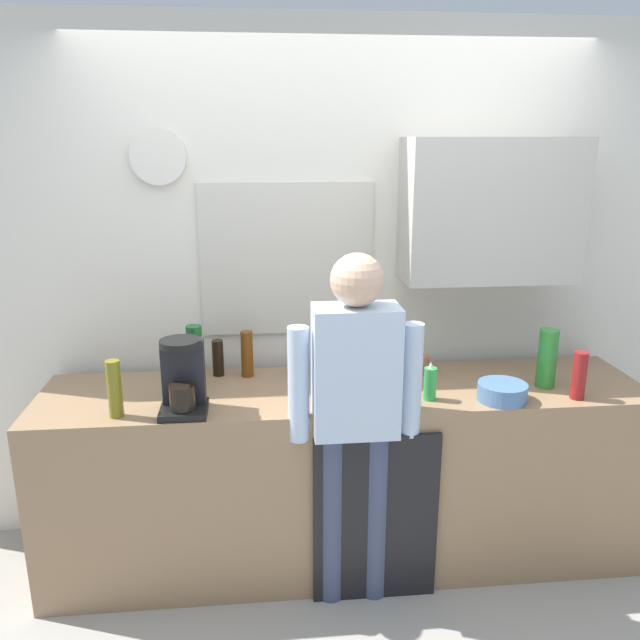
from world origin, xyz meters
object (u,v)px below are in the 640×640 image
at_px(dish_soap, 430,383).
at_px(potted_plant, 372,374).
at_px(bottle_clear_soda, 547,358).
at_px(bottle_olive_oil, 115,389).
at_px(person_at_sink, 355,405).
at_px(mixing_bowl, 502,392).
at_px(cup_terracotta_mug, 420,365).
at_px(bottle_green_wine, 195,357).
at_px(coffee_maker, 183,379).
at_px(bottle_red_vinegar, 579,375).
at_px(cup_blue_mug, 300,367).
at_px(bottle_dark_sauce, 218,358).
at_px(bottle_amber_beer, 247,354).

bearing_deg(dish_soap, potted_plant, 179.93).
relative_size(bottle_clear_soda, bottle_olive_oil, 1.12).
bearing_deg(bottle_olive_oil, person_at_sink, -4.66).
bearing_deg(mixing_bowl, cup_terracotta_mug, 126.96).
relative_size(bottle_green_wine, person_at_sink, 0.19).
relative_size(coffee_maker, bottle_green_wine, 1.10).
xyz_separation_m(cup_terracotta_mug, person_at_sink, (-0.40, -0.46, -0.00)).
bearing_deg(bottle_red_vinegar, potted_plant, 176.60).
xyz_separation_m(cup_blue_mug, mixing_bowl, (0.88, -0.39, -0.01)).
distance_m(potted_plant, person_at_sink, 0.18).
height_order(bottle_dark_sauce, bottle_olive_oil, bottle_olive_oil).
distance_m(bottle_olive_oil, cup_blue_mug, 0.90).
bearing_deg(cup_blue_mug, person_at_sink, -67.24).
height_order(bottle_red_vinegar, person_at_sink, person_at_sink).
bearing_deg(cup_blue_mug, bottle_amber_beer, 173.66).
height_order(bottle_amber_beer, bottle_green_wine, bottle_green_wine).
relative_size(bottle_green_wine, cup_terracotta_mug, 3.26).
distance_m(bottle_amber_beer, dish_soap, 0.90).
xyz_separation_m(bottle_dark_sauce, bottle_olive_oil, (-0.40, -0.45, 0.04)).
height_order(bottle_amber_beer, potted_plant, same).
bearing_deg(cup_terracotta_mug, bottle_dark_sauce, 175.63).
bearing_deg(bottle_olive_oil, coffee_maker, 6.73).
distance_m(bottle_clear_soda, bottle_red_vinegar, 0.18).
distance_m(bottle_clear_soda, mixing_bowl, 0.32).
bearing_deg(cup_blue_mug, coffee_maker, -145.28).
height_order(bottle_green_wine, dish_soap, bottle_green_wine).
relative_size(bottle_amber_beer, cup_blue_mug, 2.30).
bearing_deg(cup_blue_mug, cup_terracotta_mug, -2.00).
relative_size(bottle_olive_oil, bottle_red_vinegar, 1.14).
distance_m(bottle_clear_soda, bottle_olive_oil, 1.96).
bearing_deg(coffee_maker, person_at_sink, -9.00).
bearing_deg(bottle_green_wine, bottle_red_vinegar, -10.43).
distance_m(mixing_bowl, person_at_sink, 0.69).
bearing_deg(bottle_olive_oil, bottle_amber_beer, 37.88).
distance_m(coffee_maker, bottle_green_wine, 0.28).
height_order(bottle_clear_soda, potted_plant, bottle_clear_soda).
bearing_deg(potted_plant, cup_blue_mug, 130.30).
relative_size(cup_terracotta_mug, mixing_bowl, 0.42).
distance_m(bottle_amber_beer, bottle_green_wine, 0.27).
bearing_deg(mixing_bowl, person_at_sink, -172.73).
relative_size(bottle_dark_sauce, cup_blue_mug, 1.80).
xyz_separation_m(bottle_green_wine, dish_soap, (1.06, -0.26, -0.07)).
bearing_deg(person_at_sink, bottle_clear_soda, 16.84).
xyz_separation_m(bottle_clear_soda, dish_soap, (-0.59, -0.10, -0.06)).
distance_m(coffee_maker, cup_blue_mug, 0.65).
bearing_deg(bottle_olive_oil, cup_terracotta_mug, 14.97).
bearing_deg(potted_plant, cup_terracotta_mug, 47.15).
bearing_deg(bottle_olive_oil, cup_blue_mug, 26.25).
relative_size(bottle_amber_beer, bottle_green_wine, 0.77).
xyz_separation_m(bottle_amber_beer, cup_terracotta_mug, (0.86, -0.05, -0.07)).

